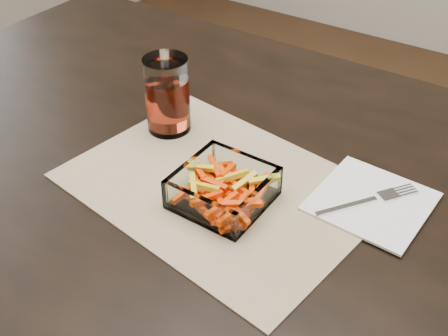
{
  "coord_description": "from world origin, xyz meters",
  "views": [
    {
      "loc": [
        0.35,
        -0.61,
        1.3
      ],
      "look_at": [
        -0.03,
        -0.05,
        0.78
      ],
      "focal_mm": 45.0,
      "sensor_mm": 36.0,
      "label": 1
    }
  ],
  "objects_px": {
    "dining_table": "(255,216)",
    "glass_bowl": "(223,190)",
    "fork": "(370,200)",
    "tumbler": "(168,97)"
  },
  "relations": [
    {
      "from": "dining_table",
      "to": "glass_bowl",
      "type": "height_order",
      "value": "glass_bowl"
    },
    {
      "from": "dining_table",
      "to": "fork",
      "type": "xyz_separation_m",
      "value": [
        0.18,
        0.03,
        0.1
      ]
    },
    {
      "from": "dining_table",
      "to": "fork",
      "type": "distance_m",
      "value": 0.2
    },
    {
      "from": "glass_bowl",
      "to": "tumbler",
      "type": "xyz_separation_m",
      "value": [
        -0.19,
        0.11,
        0.04
      ]
    },
    {
      "from": "dining_table",
      "to": "glass_bowl",
      "type": "distance_m",
      "value": 0.14
    },
    {
      "from": "dining_table",
      "to": "tumbler",
      "type": "relative_size",
      "value": 12.02
    },
    {
      "from": "glass_bowl",
      "to": "fork",
      "type": "distance_m",
      "value": 0.22
    },
    {
      "from": "tumbler",
      "to": "fork",
      "type": "xyz_separation_m",
      "value": [
        0.37,
        0.01,
        -0.06
      ]
    },
    {
      "from": "tumbler",
      "to": "fork",
      "type": "height_order",
      "value": "tumbler"
    },
    {
      "from": "dining_table",
      "to": "tumbler",
      "type": "bearing_deg",
      "value": 172.57
    }
  ]
}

